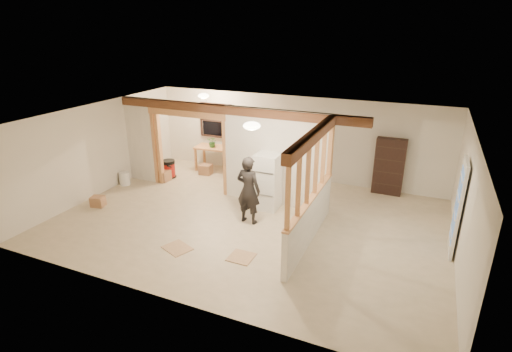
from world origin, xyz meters
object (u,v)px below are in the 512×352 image
at_px(bookshelf, 389,167).
at_px(refrigerator, 268,181).
at_px(work_table, 216,159).
at_px(shop_vac, 169,169).
at_px(woman, 248,190).

bearing_deg(bookshelf, refrigerator, -140.88).
bearing_deg(work_table, shop_vac, -136.30).
bearing_deg(shop_vac, work_table, 47.95).
relative_size(refrigerator, woman, 0.88).
distance_m(refrigerator, bookshelf, 3.48).
xyz_separation_m(woman, bookshelf, (2.81, 3.12, -0.03)).
bearing_deg(bookshelf, shop_vac, -167.45).
bearing_deg(woman, work_table, -44.23).
height_order(refrigerator, woman, woman).
height_order(work_table, shop_vac, work_table).
distance_m(refrigerator, shop_vac, 3.70).
relative_size(refrigerator, work_table, 1.14).
bearing_deg(refrigerator, shop_vac, 167.49).
distance_m(work_table, bookshelf, 5.29).
bearing_deg(bookshelf, woman, -132.08).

